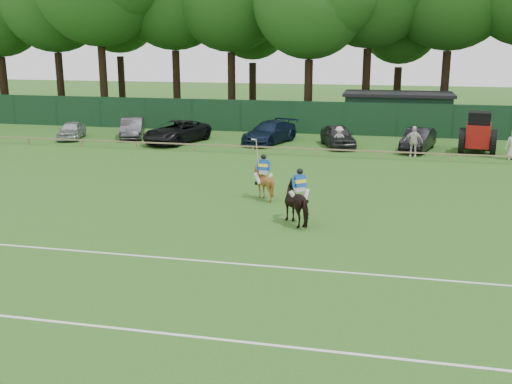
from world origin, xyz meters
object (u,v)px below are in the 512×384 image
(tractor, at_px, (478,133))
(spectator_mid, at_px, (413,141))
(horse_dark, at_px, (299,203))
(hatch_grey, at_px, (338,136))
(estate_black, at_px, (418,140))
(suv_black, at_px, (177,132))
(sedan_navy, at_px, (270,132))
(utility_shed, at_px, (397,112))
(sedan_grey, at_px, (132,128))
(sedan_silver, at_px, (72,130))
(spectator_left, at_px, (339,139))
(horse_chestnut, at_px, (263,183))

(tractor, bearing_deg, spectator_mid, -143.40)
(horse_dark, distance_m, spectator_mid, 16.10)
(hatch_grey, distance_m, spectator_mid, 5.49)
(estate_black, height_order, tractor, tractor)
(suv_black, relative_size, sedan_navy, 1.06)
(horse_dark, xyz_separation_m, tractor, (8.91, 17.53, 0.42))
(hatch_grey, bearing_deg, utility_shed, 45.96)
(sedan_navy, bearing_deg, estate_black, 14.79)
(sedan_grey, distance_m, sedan_navy, 10.37)
(sedan_silver, bearing_deg, sedan_navy, -9.90)
(sedan_navy, distance_m, estate_black, 10.08)
(sedan_navy, bearing_deg, spectator_left, -1.52)
(horse_chestnut, height_order, sedan_navy, sedan_navy)
(utility_shed, bearing_deg, sedan_grey, -158.00)
(horse_chestnut, height_order, spectator_left, spectator_left)
(sedan_grey, distance_m, suv_black, 4.18)
(horse_chestnut, distance_m, spectator_mid, 13.82)
(sedan_navy, distance_m, utility_shed, 11.76)
(sedan_silver, height_order, sedan_grey, sedan_grey)
(estate_black, height_order, spectator_mid, spectator_mid)
(sedan_navy, bearing_deg, hatch_grey, 13.46)
(horse_chestnut, relative_size, sedan_silver, 0.39)
(horse_dark, bearing_deg, sedan_navy, -113.99)
(sedan_navy, height_order, utility_shed, utility_shed)
(sedan_grey, distance_m, hatch_grey, 15.18)
(sedan_grey, relative_size, utility_shed, 0.53)
(horse_dark, xyz_separation_m, suv_black, (-11.23, 17.14, -0.07))
(horse_chestnut, xyz_separation_m, sedan_silver, (-17.14, 13.58, -0.09))
(estate_black, bearing_deg, suv_black, -163.58)
(suv_black, distance_m, utility_shed, 17.68)
(sedan_silver, bearing_deg, estate_black, -13.88)
(suv_black, bearing_deg, horse_dark, -39.53)
(horse_chestnut, height_order, tractor, tractor)
(horse_dark, xyz_separation_m, hatch_grey, (-0.01, 17.90, -0.10))
(sedan_grey, relative_size, estate_black, 1.01)
(horse_chestnut, relative_size, sedan_grey, 0.33)
(sedan_silver, distance_m, hatch_grey, 19.29)
(horse_dark, xyz_separation_m, sedan_navy, (-4.81, 18.38, -0.08))
(suv_black, xyz_separation_m, hatch_grey, (11.21, 0.76, -0.03))
(sedan_navy, relative_size, tractor, 1.52)
(sedan_grey, height_order, utility_shed, utility_shed)
(spectator_mid, distance_m, tractor, 4.62)
(sedan_navy, bearing_deg, sedan_grey, -161.39)
(horse_chestnut, relative_size, utility_shed, 0.18)
(sedan_silver, bearing_deg, suv_black, -14.41)
(hatch_grey, distance_m, spectator_left, 1.42)
(sedan_grey, bearing_deg, horse_chestnut, -68.41)
(estate_black, bearing_deg, spectator_left, -152.72)
(hatch_grey, xyz_separation_m, spectator_mid, (4.86, -2.55, 0.21))
(horse_dark, bearing_deg, hatch_grey, -128.62)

